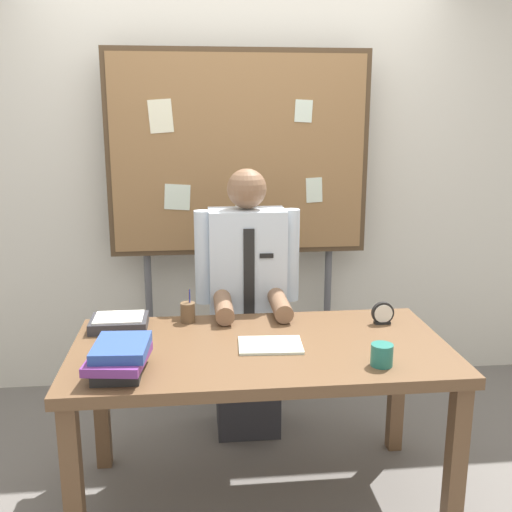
{
  "coord_description": "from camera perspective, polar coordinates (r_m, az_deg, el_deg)",
  "views": [
    {
      "loc": [
        -0.27,
        -2.38,
        1.74
      ],
      "look_at": [
        0.0,
        0.19,
        1.11
      ],
      "focal_mm": 41.62,
      "sensor_mm": 36.0,
      "label": 1
    }
  ],
  "objects": [
    {
      "name": "book_stack",
      "position": [
        2.36,
        -12.99,
        -9.51
      ],
      "size": [
        0.25,
        0.31,
        0.12
      ],
      "color": "#262626",
      "rests_on": "desk"
    },
    {
      "name": "bulletin_board",
      "position": [
        3.54,
        -1.64,
        9.41
      ],
      "size": [
        1.55,
        0.09,
        2.1
      ],
      "color": "#4C3823",
      "rests_on": "ground_plane"
    },
    {
      "name": "desk_clock",
      "position": [
        2.89,
        12.08,
        -5.48
      ],
      "size": [
        0.11,
        0.04,
        0.11
      ],
      "color": "black",
      "rests_on": "desk"
    },
    {
      "name": "paper_tray",
      "position": [
        2.85,
        -13.02,
        -6.24
      ],
      "size": [
        0.26,
        0.2,
        0.06
      ],
      "color": "#333338",
      "rests_on": "desk"
    },
    {
      "name": "pen_holder",
      "position": [
        2.87,
        -6.57,
        -5.37
      ],
      "size": [
        0.07,
        0.07,
        0.16
      ],
      "color": "brown",
      "rests_on": "desk"
    },
    {
      "name": "ground_plane",
      "position": [
        2.96,
        0.43,
        -22.3
      ],
      "size": [
        12.0,
        12.0,
        0.0
      ],
      "primitive_type": "plane",
      "color": "slate"
    },
    {
      "name": "open_notebook",
      "position": [
        2.57,
        1.39,
        -8.57
      ],
      "size": [
        0.28,
        0.21,
        0.01
      ],
      "primitive_type": "cube",
      "rotation": [
        0.0,
        0.0,
        -0.06
      ],
      "color": "silver",
      "rests_on": "desk"
    },
    {
      "name": "person",
      "position": [
        3.21,
        -0.83,
        -5.59
      ],
      "size": [
        0.55,
        0.56,
        1.46
      ],
      "color": "#2D2D33",
      "rests_on": "ground_plane"
    },
    {
      "name": "back_wall",
      "position": [
        3.76,
        -1.86,
        7.7
      ],
      "size": [
        6.4,
        0.08,
        2.7
      ],
      "primitive_type": "cube",
      "color": "silver",
      "rests_on": "ground_plane"
    },
    {
      "name": "desk",
      "position": [
        2.63,
        0.45,
        -10.38
      ],
      "size": [
        1.62,
        0.83,
        0.76
      ],
      "color": "brown",
      "rests_on": "ground_plane"
    },
    {
      "name": "coffee_mug",
      "position": [
        2.43,
        12.0,
        -9.28
      ],
      "size": [
        0.09,
        0.09,
        0.09
      ],
      "primitive_type": "cylinder",
      "color": "#267266",
      "rests_on": "desk"
    }
  ]
}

